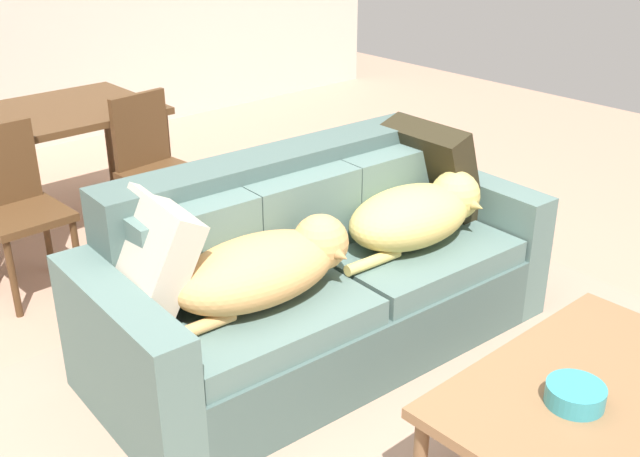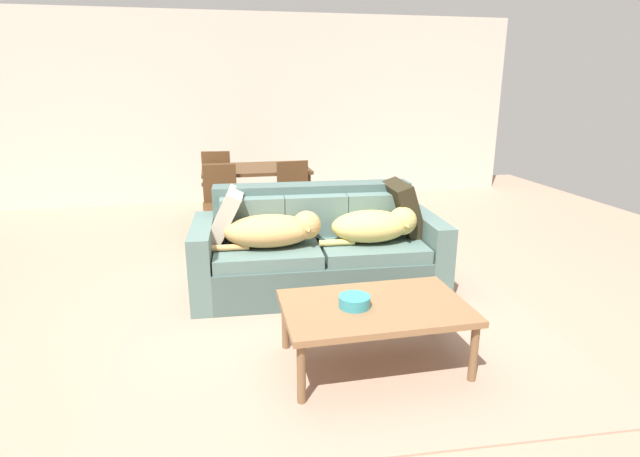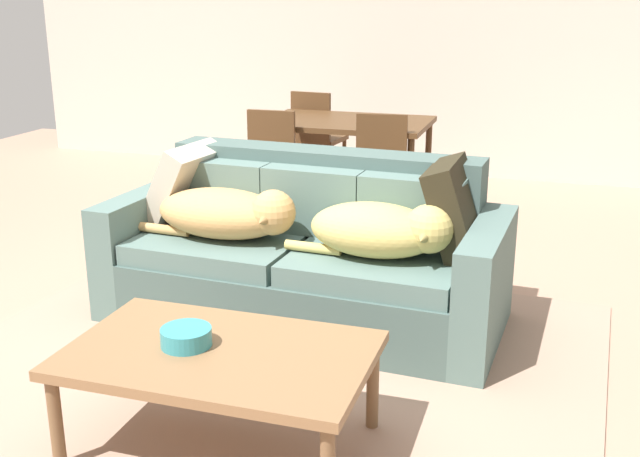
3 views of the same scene
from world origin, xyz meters
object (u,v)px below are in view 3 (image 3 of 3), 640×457
object	(u,v)px
dog_on_right_cushion	(383,230)
dining_table	(346,129)
throw_pillow_by_right_arm	(456,210)
dog_on_left_cushion	(229,213)
bowl_on_coffee_table	(186,337)
dining_chair_near_left	(267,165)
coffee_table	(220,360)
dining_chair_far_left	(316,135)
dining_chair_near_right	(379,172)
throw_pillow_by_left_arm	(183,184)
couch	(307,257)

from	to	relation	value
dog_on_right_cushion	dining_table	size ratio (longest dim) A/B	0.66
throw_pillow_by_right_arm	dining_table	bearing A→B (deg)	119.38
dog_on_right_cushion	dining_table	world-z (taller)	dining_table
dog_on_left_cushion	throw_pillow_by_right_arm	size ratio (longest dim) A/B	1.92
dog_on_right_cushion	dining_table	xyz separation A→B (m)	(-0.80, 2.20, 0.09)
bowl_on_coffee_table	dining_chair_near_left	bearing A→B (deg)	105.17
throw_pillow_by_right_arm	coffee_table	bearing A→B (deg)	-117.32
dining_table	dining_chair_far_left	world-z (taller)	dining_chair_far_left
dog_on_right_cushion	dining_chair_near_left	xyz separation A→B (m)	(-1.23, 1.60, -0.10)
bowl_on_coffee_table	dog_on_right_cushion	bearing A→B (deg)	66.19
throw_pillow_by_right_arm	dining_table	xyz separation A→B (m)	(-1.12, 2.00, 0.01)
dog_on_right_cushion	throw_pillow_by_right_arm	size ratio (longest dim) A/B	1.76
throw_pillow_by_right_arm	dining_chair_near_right	xyz separation A→B (m)	(-0.73, 1.44, -0.17)
dog_on_left_cushion	dining_chair_far_left	world-z (taller)	dining_chair_far_left
dog_on_left_cushion	throw_pillow_by_left_arm	size ratio (longest dim) A/B	1.98
throw_pillow_by_right_arm	dining_table	world-z (taller)	throw_pillow_by_right_arm
dining_chair_near_right	throw_pillow_by_right_arm	bearing A→B (deg)	-69.16
bowl_on_coffee_table	throw_pillow_by_left_arm	bearing A→B (deg)	117.32
dog_on_left_cushion	couch	bearing A→B (deg)	24.06
couch	dog_on_left_cushion	distance (m)	0.48
dog_on_right_cushion	throw_pillow_by_right_arm	xyz separation A→B (m)	(0.32, 0.20, 0.08)
coffee_table	dining_chair_far_left	distance (m)	4.05
throw_pillow_by_left_arm	coffee_table	distance (m)	1.68
dining_chair_far_left	dog_on_right_cushion	bearing A→B (deg)	120.44
dog_on_right_cushion	bowl_on_coffee_table	xyz separation A→B (m)	(-0.50, -1.12, -0.14)
throw_pillow_by_left_arm	bowl_on_coffee_table	world-z (taller)	throw_pillow_by_left_arm
throw_pillow_by_left_arm	dining_chair_near_right	world-z (taller)	throw_pillow_by_left_arm
dining_table	dining_chair_far_left	size ratio (longest dim) A/B	1.43
throw_pillow_by_left_arm	dining_chair_near_right	xyz separation A→B (m)	(0.82, 1.35, -0.17)
couch	throw_pillow_by_right_arm	xyz separation A→B (m)	(0.78, 0.01, 0.33)
dog_on_left_cushion	bowl_on_coffee_table	world-z (taller)	dog_on_left_cushion
throw_pillow_by_left_arm	bowl_on_coffee_table	size ratio (longest dim) A/B	2.39
dog_on_left_cushion	dining_chair_far_left	xyz separation A→B (m)	(-0.41, 2.77, -0.08)
throw_pillow_by_left_arm	bowl_on_coffee_table	xyz separation A→B (m)	(0.73, -1.42, -0.21)
throw_pillow_by_left_arm	throw_pillow_by_right_arm	world-z (taller)	throw_pillow_by_right_arm
throw_pillow_by_right_arm	dining_table	size ratio (longest dim) A/B	0.38
throw_pillow_by_right_arm	dining_chair_far_left	size ratio (longest dim) A/B	0.54
coffee_table	dining_chair_near_right	size ratio (longest dim) A/B	1.29
dining_chair_near_right	couch	bearing A→B (deg)	-97.86
dining_chair_near_left	dining_chair_far_left	size ratio (longest dim) A/B	0.99
dining_chair_near_left	throw_pillow_by_left_arm	bearing A→B (deg)	-91.47
coffee_table	dining_chair_near_left	xyz separation A→B (m)	(-0.87, 2.72, 0.11)
coffee_table	dining_chair_near_left	size ratio (longest dim) A/B	1.30
dining_table	dining_chair_far_left	bearing A→B (deg)	125.67
throw_pillow_by_right_arm	coffee_table	size ratio (longest dim) A/B	0.42
throw_pillow_by_right_arm	dog_on_left_cushion	bearing A→B (deg)	-172.58
coffee_table	couch	bearing A→B (deg)	94.05
dining_table	dining_chair_near_right	size ratio (longest dim) A/B	1.44
couch	throw_pillow_by_left_arm	xyz separation A→B (m)	(-0.77, 0.10, 0.32)
dining_chair_near_left	throw_pillow_by_right_arm	bearing A→B (deg)	-43.70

